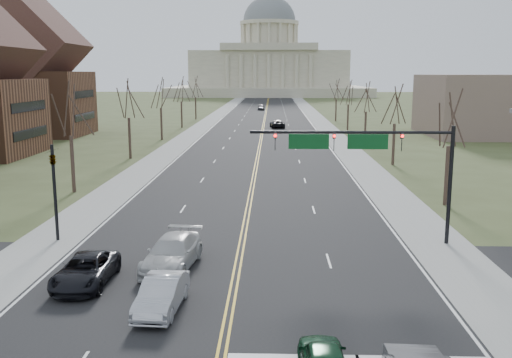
# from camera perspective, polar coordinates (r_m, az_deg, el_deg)

# --- Properties ---
(ground) EXTENTS (600.00, 600.00, 0.00)m
(ground) POSITION_cam_1_polar(r_m,az_deg,el_deg) (22.83, -3.28, -16.16)
(ground) COLOR #3E4723
(ground) RESTS_ON ground
(road) EXTENTS (20.00, 380.00, 0.01)m
(road) POSITION_cam_1_polar(r_m,az_deg,el_deg) (130.73, 0.88, 6.05)
(road) COLOR black
(road) RESTS_ON ground
(cross_road) EXTENTS (120.00, 14.00, 0.01)m
(cross_road) POSITION_cam_1_polar(r_m,az_deg,el_deg) (28.30, -2.22, -10.69)
(cross_road) COLOR black
(cross_road) RESTS_ON ground
(sidewalk_left) EXTENTS (4.00, 380.00, 0.03)m
(sidewalk_left) POSITION_cam_1_polar(r_m,az_deg,el_deg) (131.45, -4.39, 6.05)
(sidewalk_left) COLOR gray
(sidewalk_left) RESTS_ON ground
(sidewalk_right) EXTENTS (4.00, 380.00, 0.03)m
(sidewalk_right) POSITION_cam_1_polar(r_m,az_deg,el_deg) (131.11, 6.16, 6.01)
(sidewalk_right) COLOR gray
(sidewalk_right) RESTS_ON ground
(center_line) EXTENTS (0.42, 380.00, 0.01)m
(center_line) POSITION_cam_1_polar(r_m,az_deg,el_deg) (130.73, 0.88, 6.05)
(center_line) COLOR gold
(center_line) RESTS_ON road
(edge_line_left) EXTENTS (0.15, 380.00, 0.01)m
(edge_line_left) POSITION_cam_1_polar(r_m,az_deg,el_deg) (131.23, -3.43, 6.05)
(edge_line_left) COLOR silver
(edge_line_left) RESTS_ON road
(edge_line_right) EXTENTS (0.15, 380.00, 0.01)m
(edge_line_right) POSITION_cam_1_polar(r_m,az_deg,el_deg) (130.96, 5.19, 6.02)
(edge_line_right) COLOR silver
(edge_line_right) RESTS_ON road
(stop_bar) EXTENTS (9.50, 0.50, 0.01)m
(stop_bar) POSITION_cam_1_polar(r_m,az_deg,el_deg) (22.09, 10.14, -17.25)
(stop_bar) COLOR silver
(stop_bar) RESTS_ON road
(capitol) EXTENTS (90.00, 60.00, 50.00)m
(capitol) POSITION_cam_1_polar(r_m,az_deg,el_deg) (270.26, 1.32, 11.38)
(capitol) COLOR beige
(capitol) RESTS_ON ground
(signal_mast) EXTENTS (12.12, 0.44, 7.20)m
(signal_mast) POSITION_cam_1_polar(r_m,az_deg,el_deg) (34.57, 11.00, 2.89)
(signal_mast) COLOR black
(signal_mast) RESTS_ON ground
(signal_left) EXTENTS (0.32, 0.36, 6.00)m
(signal_left) POSITION_cam_1_polar(r_m,az_deg,el_deg) (36.94, -19.54, -0.26)
(signal_left) COLOR black
(signal_left) RESTS_ON ground
(tree_r_0) EXTENTS (3.74, 3.74, 8.50)m
(tree_r_0) POSITION_cam_1_polar(r_m,az_deg,el_deg) (46.52, 18.83, 5.42)
(tree_r_0) COLOR #35271F
(tree_r_0) RESTS_ON ground
(tree_l_0) EXTENTS (3.96, 3.96, 9.00)m
(tree_l_0) POSITION_cam_1_polar(r_m,az_deg,el_deg) (51.44, -18.15, 6.33)
(tree_l_0) COLOR #35271F
(tree_l_0) RESTS_ON ground
(tree_r_1) EXTENTS (3.74, 3.74, 8.50)m
(tree_r_1) POSITION_cam_1_polar(r_m,az_deg,el_deg) (65.85, 13.75, 7.02)
(tree_r_1) COLOR #35271F
(tree_r_1) RESTS_ON ground
(tree_l_1) EXTENTS (3.96, 3.96, 9.00)m
(tree_l_1) POSITION_cam_1_polar(r_m,az_deg,el_deg) (70.56, -12.66, 7.60)
(tree_l_1) COLOR #35271F
(tree_l_1) RESTS_ON ground
(tree_r_2) EXTENTS (3.74, 3.74, 8.50)m
(tree_r_2) POSITION_cam_1_polar(r_m,az_deg,el_deg) (85.49, 10.98, 7.87)
(tree_r_2) COLOR #35271F
(tree_r_2) RESTS_ON ground
(tree_l_2) EXTENTS (3.96, 3.96, 9.00)m
(tree_l_2) POSITION_cam_1_polar(r_m,az_deg,el_deg) (90.06, -9.52, 8.30)
(tree_l_2) COLOR #35271F
(tree_l_2) RESTS_ON ground
(tree_r_3) EXTENTS (3.74, 3.74, 8.50)m
(tree_r_3) POSITION_cam_1_polar(r_m,az_deg,el_deg) (105.27, 9.24, 8.40)
(tree_r_3) COLOR #35271F
(tree_r_3) RESTS_ON ground
(tree_l_3) EXTENTS (3.96, 3.96, 9.00)m
(tree_l_3) POSITION_cam_1_polar(r_m,az_deg,el_deg) (109.75, -7.50, 8.73)
(tree_l_3) COLOR #35271F
(tree_l_3) RESTS_ON ground
(tree_r_4) EXTENTS (3.74, 3.74, 8.50)m
(tree_r_4) POSITION_cam_1_polar(r_m,az_deg,el_deg) (125.12, 8.04, 8.75)
(tree_r_4) COLOR #35271F
(tree_r_4) RESTS_ON ground
(tree_l_4) EXTENTS (3.96, 3.96, 9.00)m
(tree_l_4) POSITION_cam_1_polar(r_m,az_deg,el_deg) (129.53, -6.09, 9.02)
(tree_l_4) COLOR #35271F
(tree_l_4) RESTS_ON ground
(bldg_left_far) EXTENTS (17.10, 14.28, 23.25)m
(bldg_left_far) POSITION_cam_1_polar(r_m,az_deg,el_deg) (102.39, -21.52, 9.43)
(bldg_left_far) COLOR brown
(bldg_left_far) RESTS_ON ground
(bldg_right_mass) EXTENTS (25.00, 20.00, 10.00)m
(bldg_right_mass) POSITION_cam_1_polar(r_m,az_deg,el_deg) (103.73, 23.44, 6.78)
(bldg_right_mass) COLOR #786155
(bldg_right_mass) RESTS_ON ground
(car_sb_inner_lead) EXTENTS (1.86, 4.61, 1.49)m
(car_sb_inner_lead) POSITION_cam_1_polar(r_m,az_deg,el_deg) (25.70, -9.41, -11.29)
(car_sb_inner_lead) COLOR #ABADB4
(car_sb_inner_lead) RESTS_ON road
(car_sb_outer_lead) EXTENTS (2.39, 5.15, 1.43)m
(car_sb_outer_lead) POSITION_cam_1_polar(r_m,az_deg,el_deg) (29.52, -16.67, -8.74)
(car_sb_outer_lead) COLOR black
(car_sb_outer_lead) RESTS_ON road
(car_sb_inner_second) EXTENTS (2.99, 5.99, 1.67)m
(car_sb_inner_second) POSITION_cam_1_polar(r_m,az_deg,el_deg) (30.84, -8.38, -7.33)
(car_sb_inner_second) COLOR #B6B6B6
(car_sb_inner_second) RESTS_ON road
(car_far_nb) EXTENTS (3.08, 5.60, 1.49)m
(car_far_nb) POSITION_cam_1_polar(r_m,az_deg,el_deg) (109.03, 2.13, 5.54)
(car_far_nb) COLOR black
(car_far_nb) RESTS_ON road
(car_far_sb) EXTENTS (2.00, 4.55, 1.52)m
(car_far_sb) POSITION_cam_1_polar(r_m,az_deg,el_deg) (161.61, 0.52, 7.18)
(car_far_sb) COLOR #4A4D52
(car_far_sb) RESTS_ON road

